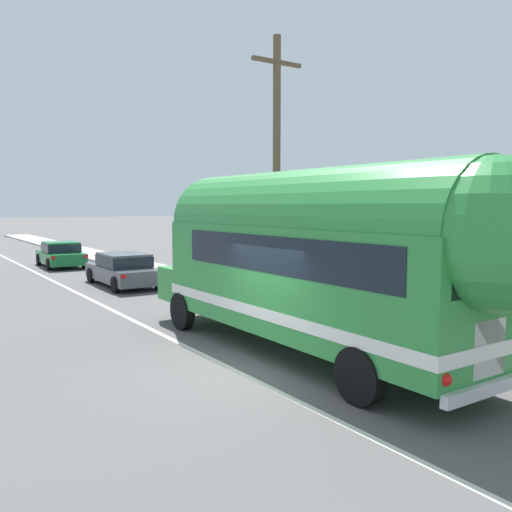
{
  "coord_description": "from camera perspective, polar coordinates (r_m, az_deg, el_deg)",
  "views": [
    {
      "loc": [
        -5.5,
        -8.95,
        3.34
      ],
      "look_at": [
        1.91,
        2.23,
        2.07
      ],
      "focal_mm": 37.66,
      "sensor_mm": 36.0,
      "label": 1
    }
  ],
  "objects": [
    {
      "name": "car_second",
      "position": [
        31.08,
        -20.02,
        0.25
      ],
      "size": [
        2.09,
        4.4,
        1.37
      ],
      "color": "#196633",
      "rests_on": "ground"
    },
    {
      "name": "car_lead",
      "position": [
        22.96,
        -13.9,
        -1.26
      ],
      "size": [
        1.99,
        4.73,
        1.37
      ],
      "color": "#474C51",
      "rests_on": "ground"
    },
    {
      "name": "utility_pole",
      "position": [
        16.89,
        2.2,
        9.07
      ],
      "size": [
        1.8,
        0.24,
        8.5
      ],
      "color": "brown",
      "rests_on": "ground"
    },
    {
      "name": "lane_markings",
      "position": [
        22.42,
        -14.26,
        -3.33
      ],
      "size": [
        3.95,
        80.0,
        0.01
      ],
      "color": "silver",
      "rests_on": "ground"
    },
    {
      "name": "painted_bus",
      "position": [
        11.49,
        6.86,
        0.19
      ],
      "size": [
        2.66,
        11.21,
        4.12
      ],
      "color": "#2D8C3D",
      "rests_on": "ground"
    },
    {
      "name": "ground_plane",
      "position": [
        11.02,
        -1.88,
        -12.24
      ],
      "size": [
        300.0,
        300.0,
        0.0
      ],
      "primitive_type": "plane",
      "color": "#565454"
    },
    {
      "name": "sidewalk_slab",
      "position": [
        21.95,
        -4.31,
        -3.18
      ],
      "size": [
        2.52,
        90.0,
        0.15
      ],
      "primitive_type": "cube",
      "color": "#9E9B93",
      "rests_on": "ground"
    }
  ]
}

